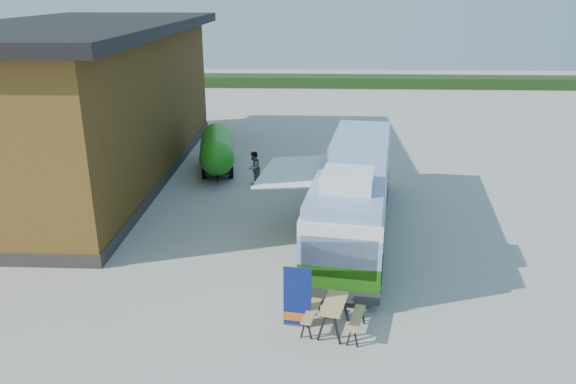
{
  "coord_description": "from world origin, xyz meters",
  "views": [
    {
      "loc": [
        0.62,
        -16.72,
        8.96
      ],
      "look_at": [
        -0.31,
        4.03,
        1.4
      ],
      "focal_mm": 35.0,
      "sensor_mm": 36.0,
      "label": 1
    }
  ],
  "objects_px": {
    "slurry_tanker": "(217,149)",
    "person_b": "(254,168)",
    "picnic_table": "(334,310)",
    "bus": "(354,190)",
    "banner": "(297,302)",
    "person_a": "(322,182)"
  },
  "relations": [
    {
      "from": "banner",
      "to": "slurry_tanker",
      "type": "bearing_deg",
      "value": 116.18
    },
    {
      "from": "picnic_table",
      "to": "person_b",
      "type": "xyz_separation_m",
      "value": [
        -3.47,
        12.33,
        0.15
      ]
    },
    {
      "from": "slurry_tanker",
      "to": "person_b",
      "type": "bearing_deg",
      "value": -50.94
    },
    {
      "from": "banner",
      "to": "person_a",
      "type": "xyz_separation_m",
      "value": [
        0.8,
        9.64,
        0.24
      ]
    },
    {
      "from": "bus",
      "to": "person_a",
      "type": "distance_m",
      "value": 3.38
    },
    {
      "from": "picnic_table",
      "to": "person_b",
      "type": "bearing_deg",
      "value": 119.47
    },
    {
      "from": "person_a",
      "to": "bus",
      "type": "bearing_deg",
      "value": -82.36
    },
    {
      "from": "person_a",
      "to": "person_b",
      "type": "bearing_deg",
      "value": 129.15
    },
    {
      "from": "person_a",
      "to": "slurry_tanker",
      "type": "xyz_separation_m",
      "value": [
        -5.33,
        4.33,
        0.23
      ]
    },
    {
      "from": "bus",
      "to": "person_b",
      "type": "xyz_separation_m",
      "value": [
        -4.43,
        5.57,
        -0.92
      ]
    },
    {
      "from": "person_a",
      "to": "person_b",
      "type": "relative_size",
      "value": 1.23
    },
    {
      "from": "banner",
      "to": "slurry_tanker",
      "type": "relative_size",
      "value": 0.32
    },
    {
      "from": "banner",
      "to": "slurry_tanker",
      "type": "height_order",
      "value": "slurry_tanker"
    },
    {
      "from": "picnic_table",
      "to": "slurry_tanker",
      "type": "xyz_separation_m",
      "value": [
        -5.55,
        14.17,
        0.56
      ]
    },
    {
      "from": "banner",
      "to": "person_a",
      "type": "bearing_deg",
      "value": 93.47
    },
    {
      "from": "banner",
      "to": "picnic_table",
      "type": "distance_m",
      "value": 1.04
    },
    {
      "from": "banner",
      "to": "picnic_table",
      "type": "relative_size",
      "value": 1.0
    },
    {
      "from": "picnic_table",
      "to": "person_b",
      "type": "height_order",
      "value": "person_b"
    },
    {
      "from": "picnic_table",
      "to": "person_a",
      "type": "distance_m",
      "value": 9.85
    },
    {
      "from": "banner",
      "to": "person_b",
      "type": "relative_size",
      "value": 1.14
    },
    {
      "from": "bus",
      "to": "slurry_tanker",
      "type": "bearing_deg",
      "value": 139.53
    },
    {
      "from": "picnic_table",
      "to": "person_a",
      "type": "bearing_deg",
      "value": 105.03
    }
  ]
}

